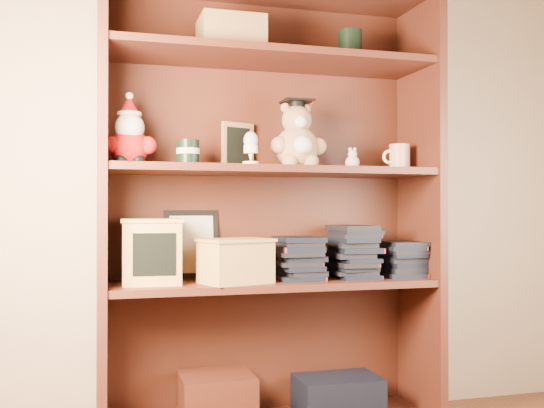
# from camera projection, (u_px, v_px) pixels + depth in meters

# --- Properties ---
(bookcase) EXTENTS (1.20, 0.35, 1.60)m
(bookcase) POSITION_uv_depth(u_px,v_px,m) (268.00, 215.00, 2.31)
(bookcase) COLOR #4D2116
(bookcase) RESTS_ON ground
(shelf_lower) EXTENTS (1.14, 0.33, 0.02)m
(shelf_lower) POSITION_uv_depth(u_px,v_px,m) (272.00, 283.00, 2.26)
(shelf_lower) COLOR #4D2116
(shelf_lower) RESTS_ON ground
(shelf_upper) EXTENTS (1.14, 0.33, 0.02)m
(shelf_upper) POSITION_uv_depth(u_px,v_px,m) (272.00, 171.00, 2.26)
(shelf_upper) COLOR #4D2116
(shelf_upper) RESTS_ON ground
(santa_plush) EXTENTS (0.18, 0.13, 0.25)m
(santa_plush) POSITION_uv_depth(u_px,v_px,m) (130.00, 137.00, 2.12)
(santa_plush) COLOR #A50F0F
(santa_plush) RESTS_ON shelf_upper
(teachers_tin) EXTENTS (0.08, 0.08, 0.09)m
(teachers_tin) POSITION_uv_depth(u_px,v_px,m) (188.00, 153.00, 2.18)
(teachers_tin) COLOR black
(teachers_tin) RESTS_ON shelf_upper
(chalkboard_plaque) EXTENTS (0.13, 0.10, 0.17)m
(chalkboard_plaque) POSITION_uv_depth(u_px,v_px,m) (238.00, 147.00, 2.34)
(chalkboard_plaque) COLOR #9E7547
(chalkboard_plaque) RESTS_ON shelf_upper
(egg_cup) EXTENTS (0.06, 0.06, 0.12)m
(egg_cup) POSITION_uv_depth(u_px,v_px,m) (251.00, 147.00, 2.16)
(egg_cup) COLOR white
(egg_cup) RESTS_ON shelf_upper
(grad_teddy_bear) EXTENTS (0.21, 0.18, 0.25)m
(grad_teddy_bear) POSITION_uv_depth(u_px,v_px,m) (297.00, 141.00, 2.28)
(grad_teddy_bear) COLOR #A98259
(grad_teddy_bear) RESTS_ON shelf_upper
(pink_figurine) EXTENTS (0.05, 0.05, 0.08)m
(pink_figurine) POSITION_uv_depth(u_px,v_px,m) (352.00, 161.00, 2.34)
(pink_figurine) COLOR beige
(pink_figurine) RESTS_ON shelf_upper
(teacher_mug) EXTENTS (0.11, 0.08, 0.10)m
(teacher_mug) POSITION_uv_depth(u_px,v_px,m) (399.00, 157.00, 2.39)
(teacher_mug) COLOR silver
(teacher_mug) RESTS_ON shelf_upper
(certificate_frame) EXTENTS (0.20, 0.05, 0.25)m
(certificate_frame) POSITION_uv_depth(u_px,v_px,m) (191.00, 244.00, 2.32)
(certificate_frame) COLOR black
(certificate_frame) RESTS_ON shelf_lower
(treats_box) EXTENTS (0.21, 0.21, 0.22)m
(treats_box) POSITION_uv_depth(u_px,v_px,m) (152.00, 251.00, 2.14)
(treats_box) COLOR tan
(treats_box) RESTS_ON shelf_lower
(pencils_box) EXTENTS (0.27, 0.23, 0.15)m
(pencils_box) POSITION_uv_depth(u_px,v_px,m) (236.00, 260.00, 2.15)
(pencils_box) COLOR tan
(pencils_box) RESTS_ON shelf_lower
(book_stack_left) EXTENTS (0.14, 0.20, 0.14)m
(book_stack_left) POSITION_uv_depth(u_px,v_px,m) (297.00, 259.00, 2.28)
(book_stack_left) COLOR black
(book_stack_left) RESTS_ON shelf_lower
(book_stack_mid) EXTENTS (0.14, 0.20, 0.19)m
(book_stack_mid) POSITION_uv_depth(u_px,v_px,m) (353.00, 251.00, 2.34)
(book_stack_mid) COLOR black
(book_stack_mid) RESTS_ON shelf_lower
(book_stack_right) EXTENTS (0.14, 0.20, 0.13)m
(book_stack_right) POSITION_uv_depth(u_px,v_px,m) (400.00, 259.00, 2.39)
(book_stack_right) COLOR black
(book_stack_right) RESTS_ON shelf_lower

